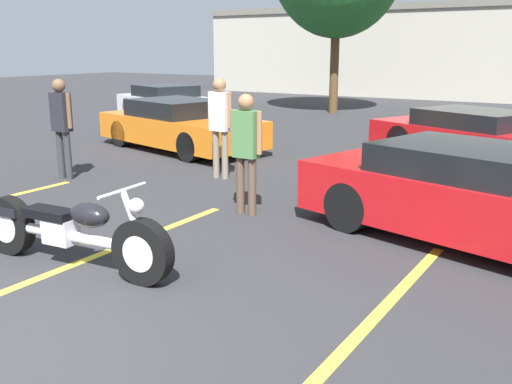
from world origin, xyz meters
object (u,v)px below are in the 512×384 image
object	(u,v)px
spectator_far_lot	(246,144)
spectator_midground	(61,120)
parked_car_mid_left_row	(179,126)
parked_car_mid_right_row	(479,137)
parked_car_left_row	(168,103)
motorcycle	(71,232)
spectator_near_motorcycle	(220,119)
show_car_hood_open	(475,195)

from	to	relation	value
spectator_far_lot	spectator_midground	bearing A→B (deg)	177.63
parked_car_mid_left_row	spectator_midground	size ratio (longest dim) A/B	2.58
parked_car_mid_right_row	parked_car_left_row	distance (m)	10.70
parked_car_mid_left_row	motorcycle	bearing A→B (deg)	-45.38
parked_car_left_row	spectator_near_motorcycle	xyz separation A→B (m)	(6.78, -6.38, 0.53)
motorcycle	spectator_near_motorcycle	size ratio (longest dim) A/B	1.44
motorcycle	show_car_hood_open	world-z (taller)	show_car_hood_open
spectator_near_motorcycle	spectator_far_lot	world-z (taller)	spectator_near_motorcycle
parked_car_mid_left_row	spectator_far_lot	world-z (taller)	spectator_far_lot
parked_car_mid_right_row	spectator_far_lot	size ratio (longest dim) A/B	2.89
spectator_midground	parked_car_left_row	bearing A→B (deg)	118.86
parked_car_left_row	spectator_far_lot	distance (m)	11.74
motorcycle	show_car_hood_open	distance (m)	4.77
spectator_midground	show_car_hood_open	bearing A→B (deg)	2.34
spectator_near_motorcycle	parked_car_mid_right_row	bearing A→B (deg)	48.41
show_car_hood_open	parked_car_mid_left_row	bearing A→B (deg)	170.27
spectator_near_motorcycle	spectator_midground	distance (m)	2.86
spectator_near_motorcycle	spectator_midground	world-z (taller)	spectator_near_motorcycle
parked_car_mid_right_row	spectator_near_motorcycle	world-z (taller)	spectator_near_motorcycle
motorcycle	spectator_midground	bearing A→B (deg)	136.34
spectator_midground	spectator_far_lot	bearing A→B (deg)	-2.37
motorcycle	spectator_near_motorcycle	world-z (taller)	spectator_near_motorcycle
parked_car_mid_left_row	spectator_near_motorcycle	size ratio (longest dim) A/B	2.57
parked_car_mid_left_row	spectator_midground	distance (m)	3.63
spectator_far_lot	motorcycle	bearing A→B (deg)	-99.85
parked_car_mid_right_row	spectator_far_lot	xyz separation A→B (m)	(-1.98, -5.88, 0.49)
parked_car_mid_right_row	spectator_midground	xyz separation A→B (m)	(-6.09, -5.71, 0.55)
spectator_near_motorcycle	show_car_hood_open	bearing A→B (deg)	-14.99
spectator_midground	spectator_far_lot	distance (m)	4.11
parked_car_mid_right_row	spectator_far_lot	distance (m)	6.23
show_car_hood_open	parked_car_left_row	world-z (taller)	show_car_hood_open
spectator_near_motorcycle	motorcycle	bearing A→B (deg)	-74.72
parked_car_mid_right_row	spectator_near_motorcycle	distance (m)	5.58
motorcycle	parked_car_mid_left_row	world-z (taller)	parked_car_mid_left_row
show_car_hood_open	spectator_far_lot	world-z (taller)	show_car_hood_open
parked_car_left_row	spectator_far_lot	bearing A→B (deg)	-24.11
motorcycle	spectator_midground	world-z (taller)	spectator_midground
parked_car_left_row	show_car_hood_open	bearing A→B (deg)	-13.98
motorcycle	parked_car_left_row	xyz separation A→B (m)	(-8.00, 10.86, 0.16)
show_car_hood_open	spectator_far_lot	xyz separation A→B (m)	(-3.04, -0.46, 0.43)
show_car_hood_open	spectator_midground	bearing A→B (deg)	-163.37
show_car_hood_open	spectator_midground	distance (m)	7.16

